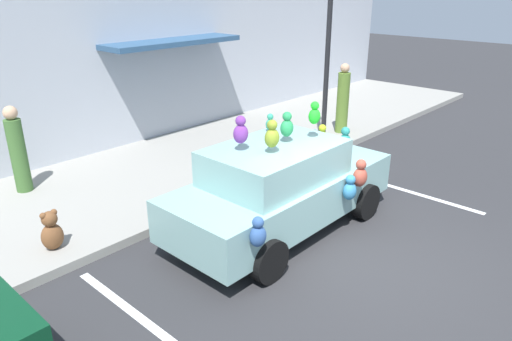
{
  "coord_description": "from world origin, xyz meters",
  "views": [
    {
      "loc": [
        -5.55,
        -2.93,
        3.92
      ],
      "look_at": [
        0.01,
        2.18,
        0.9
      ],
      "focal_mm": 33.31,
      "sensor_mm": 36.0,
      "label": 1
    }
  ],
  "objects_px": {
    "teddy_bear_on_sidewalk": "(52,231)",
    "pedestrian_near_shopfront": "(18,151)",
    "street_lamp_post": "(328,38)",
    "plush_covered_car": "(282,186)",
    "pedestrian_walking_past": "(343,100)"
  },
  "relations": [
    {
      "from": "street_lamp_post",
      "to": "pedestrian_near_shopfront",
      "type": "bearing_deg",
      "value": 158.01
    },
    {
      "from": "street_lamp_post",
      "to": "pedestrian_near_shopfront",
      "type": "height_order",
      "value": "street_lamp_post"
    },
    {
      "from": "plush_covered_car",
      "to": "teddy_bear_on_sidewalk",
      "type": "xyz_separation_m",
      "value": [
        -3.0,
        1.97,
        -0.36
      ]
    },
    {
      "from": "plush_covered_car",
      "to": "pedestrian_near_shopfront",
      "type": "relative_size",
      "value": 2.5
    },
    {
      "from": "street_lamp_post",
      "to": "pedestrian_walking_past",
      "type": "bearing_deg",
      "value": 9.11
    },
    {
      "from": "pedestrian_near_shopfront",
      "to": "street_lamp_post",
      "type": "bearing_deg",
      "value": -21.99
    },
    {
      "from": "plush_covered_car",
      "to": "pedestrian_walking_past",
      "type": "relative_size",
      "value": 2.29
    },
    {
      "from": "teddy_bear_on_sidewalk",
      "to": "pedestrian_near_shopfront",
      "type": "xyz_separation_m",
      "value": [
        0.63,
        2.51,
        0.51
      ]
    },
    {
      "from": "teddy_bear_on_sidewalk",
      "to": "pedestrian_walking_past",
      "type": "relative_size",
      "value": 0.35
    },
    {
      "from": "teddy_bear_on_sidewalk",
      "to": "street_lamp_post",
      "type": "xyz_separation_m",
      "value": [
        6.96,
        -0.04,
        2.25
      ]
    },
    {
      "from": "teddy_bear_on_sidewalk",
      "to": "pedestrian_near_shopfront",
      "type": "distance_m",
      "value": 2.64
    },
    {
      "from": "plush_covered_car",
      "to": "street_lamp_post",
      "type": "xyz_separation_m",
      "value": [
        3.96,
        1.92,
        1.88
      ]
    },
    {
      "from": "street_lamp_post",
      "to": "pedestrian_walking_past",
      "type": "height_order",
      "value": "street_lamp_post"
    },
    {
      "from": "pedestrian_walking_past",
      "to": "pedestrian_near_shopfront",
      "type": "bearing_deg",
      "value": 162.17
    },
    {
      "from": "plush_covered_car",
      "to": "pedestrian_near_shopfront",
      "type": "xyz_separation_m",
      "value": [
        -2.37,
        4.48,
        0.15
      ]
    }
  ]
}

